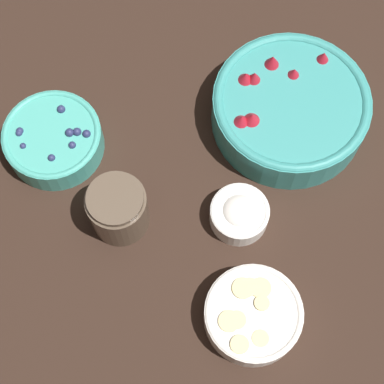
# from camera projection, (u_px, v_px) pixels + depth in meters

# --- Properties ---
(ground_plane) EXTENTS (4.00, 4.00, 0.00)m
(ground_plane) POSITION_uv_depth(u_px,v_px,m) (197.00, 193.00, 1.09)
(ground_plane) COLOR black
(bowl_strawberries) EXTENTS (0.27, 0.27, 0.10)m
(bowl_strawberries) POSITION_uv_depth(u_px,v_px,m) (292.00, 107.00, 1.10)
(bowl_strawberries) COLOR teal
(bowl_strawberries) RESTS_ON ground_plane
(bowl_blueberries) EXTENTS (0.17, 0.17, 0.06)m
(bowl_blueberries) POSITION_uv_depth(u_px,v_px,m) (55.00, 139.00, 1.09)
(bowl_blueberries) COLOR #47AD9E
(bowl_blueberries) RESTS_ON ground_plane
(bowl_bananas) EXTENTS (0.15, 0.15, 0.05)m
(bowl_bananas) POSITION_uv_depth(u_px,v_px,m) (255.00, 315.00, 0.99)
(bowl_bananas) COLOR white
(bowl_bananas) RESTS_ON ground_plane
(bowl_cream) EXTENTS (0.10, 0.10, 0.05)m
(bowl_cream) POSITION_uv_depth(u_px,v_px,m) (241.00, 214.00, 1.05)
(bowl_cream) COLOR white
(bowl_cream) RESTS_ON ground_plane
(jar_chocolate) EXTENTS (0.10, 0.10, 0.10)m
(jar_chocolate) POSITION_uv_depth(u_px,v_px,m) (120.00, 210.00, 1.03)
(jar_chocolate) COLOR brown
(jar_chocolate) RESTS_ON ground_plane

